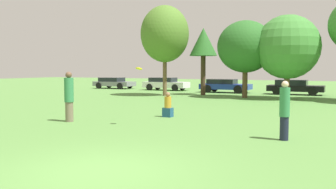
{
  "coord_description": "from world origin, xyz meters",
  "views": [
    {
      "loc": [
        4.82,
        -6.2,
        2.13
      ],
      "look_at": [
        -1.44,
        5.68,
        1.18
      ],
      "focal_mm": 40.4,
      "sensor_mm": 36.0,
      "label": 1
    }
  ],
  "objects_px": {
    "person_thrower": "(69,96)",
    "tree_0": "(165,34)",
    "person_catcher": "(285,110)",
    "tree_3": "(288,47)",
    "parked_car_white": "(165,83)",
    "parked_car_grey": "(114,83)",
    "tree_1": "(203,43)",
    "tree_2": "(245,47)",
    "bystander_sitting": "(168,107)",
    "frisbee": "(139,69)",
    "parked_car_black": "(294,87)",
    "parked_car_blue": "(225,85)"
  },
  "relations": [
    {
      "from": "person_thrower",
      "to": "tree_0",
      "type": "relative_size",
      "value": 0.29
    },
    {
      "from": "bystander_sitting",
      "to": "tree_0",
      "type": "xyz_separation_m",
      "value": [
        -6.1,
        11.08,
        4.25
      ]
    },
    {
      "from": "frisbee",
      "to": "tree_2",
      "type": "height_order",
      "value": "tree_2"
    },
    {
      "from": "frisbee",
      "to": "person_catcher",
      "type": "bearing_deg",
      "value": -3.64
    },
    {
      "from": "tree_1",
      "to": "tree_2",
      "type": "bearing_deg",
      "value": -18.0
    },
    {
      "from": "bystander_sitting",
      "to": "parked_car_grey",
      "type": "distance_m",
      "value": 23.63
    },
    {
      "from": "parked_car_white",
      "to": "frisbee",
      "type": "bearing_deg",
      "value": -66.26
    },
    {
      "from": "frisbee",
      "to": "tree_0",
      "type": "bearing_deg",
      "value": 114.7
    },
    {
      "from": "frisbee",
      "to": "tree_1",
      "type": "height_order",
      "value": "tree_1"
    },
    {
      "from": "person_catcher",
      "to": "tree_1",
      "type": "xyz_separation_m",
      "value": [
        -9.36,
        16.4,
        3.18
      ]
    },
    {
      "from": "parked_car_black",
      "to": "tree_0",
      "type": "bearing_deg",
      "value": -147.63
    },
    {
      "from": "tree_0",
      "to": "parked_car_white",
      "type": "distance_m",
      "value": 8.27
    },
    {
      "from": "parked_car_grey",
      "to": "tree_1",
      "type": "bearing_deg",
      "value": -22.19
    },
    {
      "from": "person_catcher",
      "to": "tree_0",
      "type": "height_order",
      "value": "tree_0"
    },
    {
      "from": "parked_car_blue",
      "to": "tree_2",
      "type": "bearing_deg",
      "value": -58.11
    },
    {
      "from": "frisbee",
      "to": "parked_car_black",
      "type": "bearing_deg",
      "value": 83.48
    },
    {
      "from": "person_thrower",
      "to": "parked_car_black",
      "type": "bearing_deg",
      "value": 75.21
    },
    {
      "from": "tree_1",
      "to": "tree_3",
      "type": "relative_size",
      "value": 0.92
    },
    {
      "from": "tree_0",
      "to": "parked_car_blue",
      "type": "distance_m",
      "value": 7.57
    },
    {
      "from": "parked_car_grey",
      "to": "bystander_sitting",
      "type": "bearing_deg",
      "value": -50.36
    },
    {
      "from": "bystander_sitting",
      "to": "parked_car_blue",
      "type": "xyz_separation_m",
      "value": [
        -3.29,
        16.81,
        0.19
      ]
    },
    {
      "from": "tree_3",
      "to": "parked_car_black",
      "type": "relative_size",
      "value": 1.31
    },
    {
      "from": "person_thrower",
      "to": "bystander_sitting",
      "type": "bearing_deg",
      "value": 47.97
    },
    {
      "from": "tree_2",
      "to": "parked_car_blue",
      "type": "relative_size",
      "value": 1.26
    },
    {
      "from": "parked_car_blue",
      "to": "parked_car_black",
      "type": "distance_m",
      "value": 5.81
    },
    {
      "from": "person_thrower",
      "to": "bystander_sitting",
      "type": "relative_size",
      "value": 1.83
    },
    {
      "from": "parked_car_grey",
      "to": "parked_car_black",
      "type": "height_order",
      "value": "parked_car_black"
    },
    {
      "from": "parked_car_blue",
      "to": "parked_car_black",
      "type": "bearing_deg",
      "value": -0.41
    },
    {
      "from": "tree_0",
      "to": "tree_3",
      "type": "bearing_deg",
      "value": 7.08
    },
    {
      "from": "person_catcher",
      "to": "frisbee",
      "type": "distance_m",
      "value": 5.39
    },
    {
      "from": "tree_1",
      "to": "bystander_sitting",
      "type": "bearing_deg",
      "value": -73.86
    },
    {
      "from": "tree_2",
      "to": "parked_car_white",
      "type": "bearing_deg",
      "value": 150.2
    },
    {
      "from": "tree_1",
      "to": "frisbee",
      "type": "bearing_deg",
      "value": -75.63
    },
    {
      "from": "bystander_sitting",
      "to": "tree_1",
      "type": "xyz_separation_m",
      "value": [
        -3.85,
        13.3,
        3.63
      ]
    },
    {
      "from": "bystander_sitting",
      "to": "parked_car_white",
      "type": "relative_size",
      "value": 0.25
    },
    {
      "from": "frisbee",
      "to": "tree_1",
      "type": "bearing_deg",
      "value": 104.37
    },
    {
      "from": "tree_1",
      "to": "tree_2",
      "type": "distance_m",
      "value": 3.96
    },
    {
      "from": "frisbee",
      "to": "parked_car_blue",
      "type": "height_order",
      "value": "frisbee"
    },
    {
      "from": "parked_car_blue",
      "to": "parked_car_black",
      "type": "height_order",
      "value": "parked_car_black"
    },
    {
      "from": "tree_1",
      "to": "parked_car_grey",
      "type": "xyz_separation_m",
      "value": [
        -11.85,
        4.36,
        -3.46
      ]
    },
    {
      "from": "tree_3",
      "to": "parked_car_grey",
      "type": "xyz_separation_m",
      "value": [
        -18.5,
        5.48,
        -2.93
      ]
    },
    {
      "from": "tree_3",
      "to": "parked_car_black",
      "type": "xyz_separation_m",
      "value": [
        -0.28,
        4.79,
        -2.92
      ]
    },
    {
      "from": "tree_1",
      "to": "parked_car_black",
      "type": "distance_m",
      "value": 8.12
    },
    {
      "from": "parked_car_white",
      "to": "person_thrower",
      "type": "bearing_deg",
      "value": -73.97
    },
    {
      "from": "bystander_sitting",
      "to": "tree_2",
      "type": "relative_size",
      "value": 0.2
    },
    {
      "from": "bystander_sitting",
      "to": "tree_1",
      "type": "distance_m",
      "value": 14.31
    },
    {
      "from": "person_catcher",
      "to": "tree_3",
      "type": "bearing_deg",
      "value": -79.9
    },
    {
      "from": "bystander_sitting",
      "to": "tree_3",
      "type": "height_order",
      "value": "tree_3"
    },
    {
      "from": "tree_3",
      "to": "parked_car_black",
      "type": "bearing_deg",
      "value": 93.32
    },
    {
      "from": "tree_2",
      "to": "parked_car_black",
      "type": "xyz_separation_m",
      "value": [
        2.63,
        4.89,
        -3.01
      ]
    }
  ]
}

